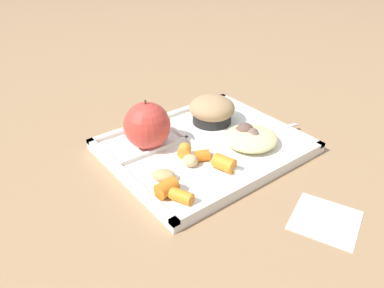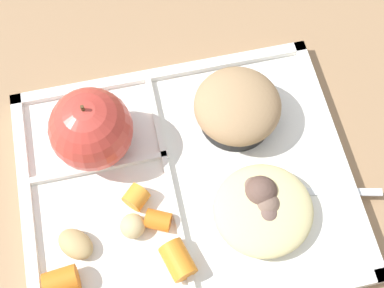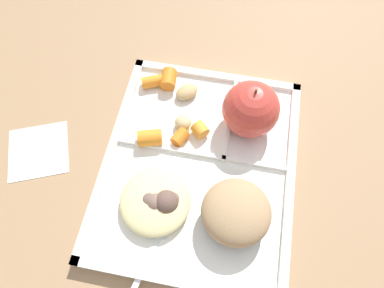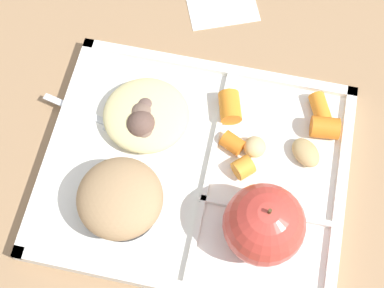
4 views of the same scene
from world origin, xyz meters
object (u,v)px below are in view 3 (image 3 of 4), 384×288
Objects in this scene: green_apple at (251,109)px; lunch_tray at (199,166)px; bran_muffin at (236,213)px; plastic_fork at (158,239)px.

lunch_tray is at bearing -36.19° from green_apple.
bran_muffin reaches higher than lunch_tray.
plastic_fork is (0.12, -0.04, 0.01)m from lunch_tray.
lunch_tray reaches higher than plastic_fork.
green_apple is at bearing 143.81° from lunch_tray.
bran_muffin is at bearing 41.35° from lunch_tray.
green_apple is at bearing 154.25° from plastic_fork.
bran_muffin is at bearing 0.00° from green_apple.
green_apple reaches higher than plastic_fork.
plastic_fork is at bearing -16.94° from lunch_tray.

